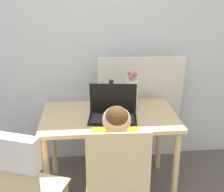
{
  "coord_description": "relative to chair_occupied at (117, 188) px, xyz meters",
  "views": [
    {
      "loc": [
        -0.02,
        -0.67,
        1.73
      ],
      "look_at": [
        0.19,
        1.6,
        0.89
      ],
      "focal_mm": 50.0,
      "sensor_mm": 36.0,
      "label": 1
    }
  ],
  "objects": [
    {
      "name": "laptop",
      "position": [
        0.03,
        0.61,
        0.29
      ],
      "size": [
        0.41,
        0.3,
        0.26
      ],
      "rotation": [
        0.0,
        0.0,
        -0.13
      ],
      "color": "black",
      "rests_on": "dining_table"
    },
    {
      "name": "chair_spare",
      "position": [
        -0.61,
        -0.04,
        0.15
      ],
      "size": [
        0.53,
        0.55,
        0.95
      ],
      "rotation": [
        0.0,
        0.0,
        2.76
      ],
      "color": "#D6B784",
      "rests_on": "ground_plane"
    },
    {
      "name": "wall_back",
      "position": [
        -0.17,
        1.23,
        0.77
      ],
      "size": [
        6.4,
        0.05,
        2.5
      ],
      "color": "silver",
      "rests_on": "ground_plane"
    },
    {
      "name": "chair_occupied",
      "position": [
        0.0,
        0.0,
        0.0
      ],
      "size": [
        0.42,
        0.42,
        0.94
      ],
      "rotation": [
        0.0,
        0.0,
        3.1
      ],
      "color": "#D6B784",
      "rests_on": "ground_plane"
    },
    {
      "name": "dining_table",
      "position": [
        0.01,
        0.65,
        0.13
      ],
      "size": [
        1.1,
        0.66,
        0.71
      ],
      "color": "#D6B784",
      "rests_on": "ground_plane"
    },
    {
      "name": "flower_vase",
      "position": [
        0.22,
        0.85,
        0.35
      ],
      "size": [
        0.12,
        0.12,
        0.3
      ],
      "color": "silver",
      "rests_on": "dining_table"
    },
    {
      "name": "person_seated",
      "position": [
        0.0,
        0.12,
        0.17
      ],
      "size": [
        0.33,
        0.43,
        1.02
      ],
      "rotation": [
        0.0,
        0.0,
        3.1
      ],
      "color": "orange",
      "rests_on": "ground_plane"
    },
    {
      "name": "water_bottle",
      "position": [
        0.04,
        0.83,
        0.34
      ],
      "size": [
        0.07,
        0.07,
        0.24
      ],
      "color": "silver",
      "rests_on": "dining_table"
    },
    {
      "name": "cardboard_panel",
      "position": [
        0.34,
        1.1,
        0.07
      ],
      "size": [
        0.81,
        0.17,
        1.1
      ],
      "color": "silver",
      "rests_on": "ground_plane"
    }
  ]
}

